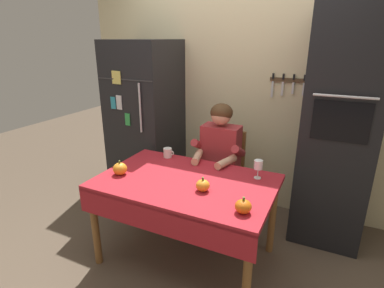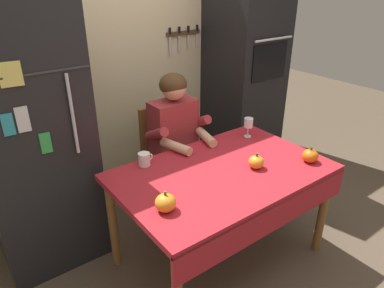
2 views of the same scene
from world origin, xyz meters
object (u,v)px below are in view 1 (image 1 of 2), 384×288
(pumpkin_large, at_px, (243,206))
(pumpkin_small, at_px, (203,185))
(chair_behind_person, at_px, (224,171))
(refrigerator, at_px, (146,122))
(wall_oven, at_px, (339,130))
(pumpkin_medium, at_px, (120,169))
(seated_person, at_px, (218,157))
(wine_glass, at_px, (258,165))
(dining_table, at_px, (185,190))
(coffee_mug, at_px, (168,153))

(pumpkin_large, bearing_deg, pumpkin_small, 155.80)
(chair_behind_person, relative_size, pumpkin_small, 8.42)
(refrigerator, height_order, pumpkin_small, refrigerator)
(wall_oven, distance_m, pumpkin_medium, 1.92)
(chair_behind_person, bearing_deg, pumpkin_large, -64.20)
(chair_behind_person, xyz_separation_m, seated_person, (-0.00, -0.19, 0.23))
(refrigerator, bearing_deg, wall_oven, 1.14)
(chair_behind_person, bearing_deg, wine_glass, -46.91)
(wall_oven, distance_m, chair_behind_person, 1.14)
(seated_person, relative_size, pumpkin_large, 11.01)
(wine_glass, bearing_deg, pumpkin_medium, -157.90)
(dining_table, relative_size, pumpkin_large, 12.38)
(wall_oven, height_order, pumpkin_small, wall_oven)
(wall_oven, height_order, pumpkin_medium, wall_oven)
(refrigerator, relative_size, wine_glass, 11.56)
(wall_oven, bearing_deg, pumpkin_medium, -146.68)
(dining_table, bearing_deg, refrigerator, 137.09)
(seated_person, height_order, pumpkin_large, seated_person)
(dining_table, distance_m, pumpkin_small, 0.25)
(chair_behind_person, relative_size, pumpkin_medium, 7.56)
(coffee_mug, bearing_deg, wall_oven, 20.51)
(wall_oven, relative_size, coffee_mug, 19.58)
(coffee_mug, relative_size, pumpkin_small, 0.97)
(chair_behind_person, relative_size, seated_person, 0.75)
(refrigerator, height_order, wine_glass, refrigerator)
(refrigerator, bearing_deg, pumpkin_large, -36.95)
(dining_table, height_order, coffee_mug, coffee_mug)
(dining_table, xyz_separation_m, pumpkin_medium, (-0.54, -0.12, 0.13))
(chair_behind_person, distance_m, coffee_mug, 0.65)
(coffee_mug, height_order, pumpkin_medium, pumpkin_medium)
(dining_table, relative_size, pumpkin_medium, 11.38)
(wall_oven, height_order, dining_table, wall_oven)
(wall_oven, xyz_separation_m, seated_person, (-1.00, -0.32, -0.31))
(dining_table, xyz_separation_m, wine_glass, (0.51, 0.30, 0.20))
(wine_glass, xyz_separation_m, pumpkin_small, (-0.31, -0.39, -0.07))
(wall_oven, xyz_separation_m, wine_glass, (-0.54, -0.62, -0.20))
(pumpkin_medium, bearing_deg, chair_behind_person, 57.21)
(wall_oven, distance_m, dining_table, 1.45)
(refrigerator, bearing_deg, pumpkin_medium, -67.69)
(wine_glass, bearing_deg, dining_table, -149.14)
(chair_behind_person, height_order, pumpkin_large, chair_behind_person)
(coffee_mug, distance_m, pumpkin_small, 0.75)
(wall_oven, relative_size, dining_table, 1.50)
(wall_oven, xyz_separation_m, pumpkin_small, (-0.85, -1.01, -0.27))
(seated_person, bearing_deg, refrigerator, 164.40)
(pumpkin_large, bearing_deg, seated_person, 120.56)
(dining_table, bearing_deg, pumpkin_small, -23.96)
(coffee_mug, relative_size, wine_glass, 0.69)
(seated_person, bearing_deg, chair_behind_person, 90.00)
(seated_person, xyz_separation_m, pumpkin_large, (0.50, -0.85, 0.05))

